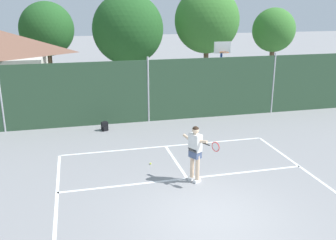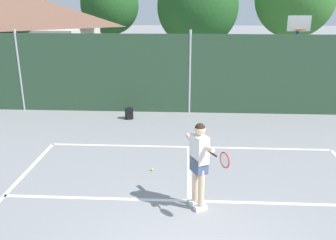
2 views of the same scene
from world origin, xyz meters
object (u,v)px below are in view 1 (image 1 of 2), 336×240
tennis_player (196,149)px  tennis_ball (150,163)px  basketball_hoop (221,65)px  backpack_black (105,126)px

tennis_player → tennis_ball: 2.27m
basketball_hoop → tennis_ball: bearing=-127.9°
tennis_ball → backpack_black: size_ratio=0.14×
basketball_hoop → tennis_player: basketball_hoop is taller
backpack_black → basketball_hoop: bearing=21.2°
tennis_ball → tennis_player: bearing=-55.8°
tennis_ball → backpack_black: 4.37m
basketball_hoop → tennis_ball: 8.77m
tennis_ball → backpack_black: (-1.24, 4.19, 0.16)m
basketball_hoop → tennis_player: size_ratio=1.91×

